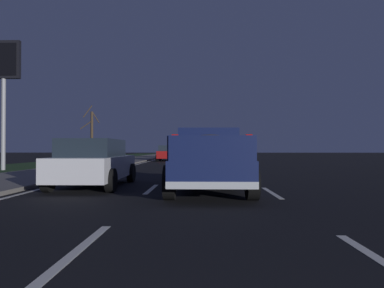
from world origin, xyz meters
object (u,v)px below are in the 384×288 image
at_px(sedan_silver, 172,152).
at_px(sedan_white, 95,163).
at_px(gas_price_sign, 4,72).
at_px(pickup_truck, 209,157).
at_px(sedan_red, 168,153).
at_px(bare_tree_far, 92,134).

distance_m(sedan_silver, sedan_white, 30.29).
distance_m(sedan_silver, gas_price_sign, 24.01).
distance_m(pickup_truck, sedan_red, 23.74).
height_order(sedan_red, gas_price_sign, gas_price_sign).
xyz_separation_m(sedan_silver, bare_tree_far, (-6.44, 7.88, 1.94)).
bearing_deg(sedan_white, sedan_red, -0.51).
height_order(pickup_truck, sedan_white, pickup_truck).
height_order(sedan_silver, gas_price_sign, gas_price_sign).
bearing_deg(sedan_red, pickup_truck, -171.52).
relative_size(pickup_truck, bare_tree_far, 0.94).
xyz_separation_m(pickup_truck, sedan_red, (23.48, 3.50, -0.20)).
bearing_deg(gas_price_sign, sedan_red, -29.19).
bearing_deg(pickup_truck, sedan_red, 8.48).
xyz_separation_m(sedan_silver, gas_price_sign, (-22.16, 7.88, 4.85)).
bearing_deg(bare_tree_far, gas_price_sign, -179.98).
relative_size(sedan_silver, gas_price_sign, 0.59).
height_order(pickup_truck, gas_price_sign, gas_price_sign).
distance_m(sedan_red, gas_price_sign, 17.25).
bearing_deg(gas_price_sign, sedan_silver, -19.56).
bearing_deg(sedan_silver, bare_tree_far, 129.26).
relative_size(pickup_truck, gas_price_sign, 0.73).
distance_m(pickup_truck, sedan_silver, 31.41).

